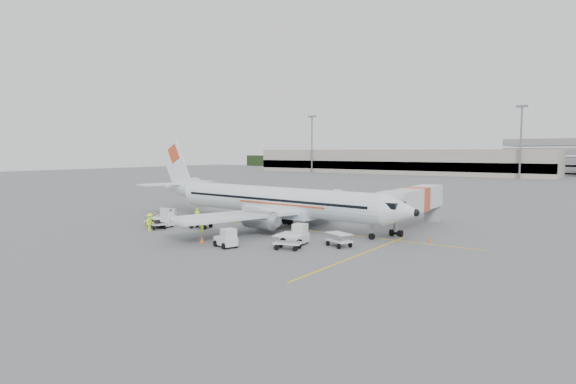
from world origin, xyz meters
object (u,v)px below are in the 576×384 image
at_px(tug_aft, 168,216).
at_px(tug_fore, 295,234).
at_px(tug_mid, 226,238).
at_px(aircraft, 275,182).
at_px(belt_loader, 159,215).
at_px(jet_bridge, 416,208).

bearing_deg(tug_aft, tug_fore, -43.49).
bearing_deg(tug_mid, aircraft, 124.04).
height_order(tug_fore, tug_mid, tug_fore).
bearing_deg(belt_loader, tug_aft, 125.19).
distance_m(aircraft, tug_mid, 12.90).
height_order(aircraft, tug_aft, aircraft).
relative_size(tug_fore, tug_aft, 1.21).
height_order(aircraft, tug_mid, aircraft).
bearing_deg(tug_aft, aircraft, -17.03).
height_order(jet_bridge, tug_fore, jet_bridge).
relative_size(jet_bridge, tug_aft, 8.58).
xyz_separation_m(jet_bridge, tug_aft, (-25.88, -12.76, -1.47)).
relative_size(jet_bridge, tug_fore, 7.07).
bearing_deg(jet_bridge, aircraft, -150.64).
bearing_deg(tug_fore, tug_mid, -140.64).
xyz_separation_m(jet_bridge, tug_mid, (-9.87, -20.04, -1.39)).
distance_m(aircraft, tug_aft, 14.10).
relative_size(jet_bridge, belt_loader, 3.72).
bearing_deg(tug_aft, tug_mid, -60.87).
height_order(tug_fore, tug_aft, tug_fore).
distance_m(belt_loader, tug_fore, 18.15).
bearing_deg(belt_loader, tug_mid, -16.42).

